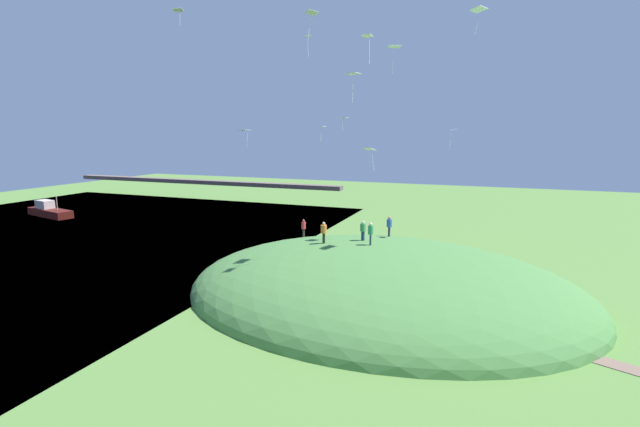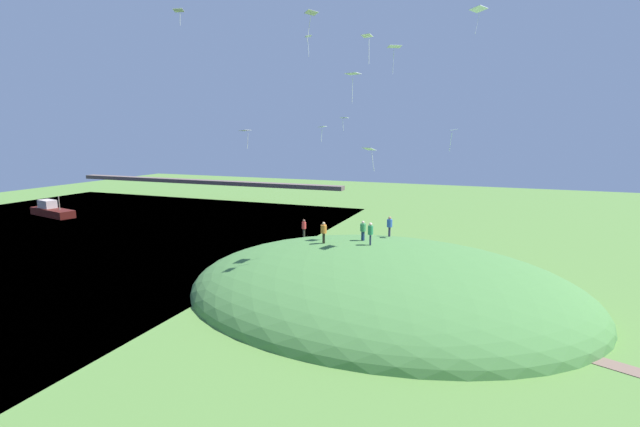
{
  "view_description": "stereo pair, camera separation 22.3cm",
  "coord_description": "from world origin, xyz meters",
  "px_view_note": "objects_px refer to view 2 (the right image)",
  "views": [
    {
      "loc": [
        16.09,
        -30.3,
        12.22
      ],
      "look_at": [
        3.57,
        2.16,
        6.01
      ],
      "focal_mm": 25.41,
      "sensor_mm": 36.0,
      "label": 1
    },
    {
      "loc": [
        16.3,
        -30.22,
        12.22
      ],
      "look_at": [
        3.57,
        2.16,
        6.01
      ],
      "focal_mm": 25.41,
      "sensor_mm": 36.0,
      "label": 2
    }
  ],
  "objects_px": {
    "kite_0": "(308,38)",
    "kite_9": "(453,131)",
    "kite_6": "(344,119)",
    "kite_3": "(478,10)",
    "person_watching_kites": "(363,228)",
    "boat_on_lake": "(52,211)",
    "kite_4": "(353,75)",
    "person_near_shore": "(324,230)",
    "person_on_hilltop": "(390,224)",
    "kite_8": "(245,131)",
    "kite_2": "(367,38)",
    "mooring_post": "(240,272)",
    "kite_10": "(179,11)",
    "kite_5": "(322,128)",
    "kite_11": "(394,48)",
    "kite_1": "(369,150)",
    "person_with_child": "(370,231)",
    "person_walking_path": "(304,226)",
    "kite_7": "(311,14)"
  },
  "relations": [
    {
      "from": "kite_8",
      "to": "kite_11",
      "type": "relative_size",
      "value": 0.76
    },
    {
      "from": "person_watching_kites",
      "to": "person_walking_path",
      "type": "relative_size",
      "value": 0.96
    },
    {
      "from": "boat_on_lake",
      "to": "kite_4",
      "type": "xyz_separation_m",
      "value": [
        51.99,
        -16.57,
        15.32
      ]
    },
    {
      "from": "person_watching_kites",
      "to": "kite_3",
      "type": "distance_m",
      "value": 17.21
    },
    {
      "from": "person_with_child",
      "to": "kite_10",
      "type": "xyz_separation_m",
      "value": [
        -14.19,
        -2.81,
        16.11
      ]
    },
    {
      "from": "kite_8",
      "to": "kite_1",
      "type": "bearing_deg",
      "value": -8.61
    },
    {
      "from": "boat_on_lake",
      "to": "kite_4",
      "type": "relative_size",
      "value": 4.59
    },
    {
      "from": "person_with_child",
      "to": "kite_2",
      "type": "distance_m",
      "value": 13.43
    },
    {
      "from": "kite_2",
      "to": "kite_10",
      "type": "distance_m",
      "value": 14.62
    },
    {
      "from": "kite_11",
      "to": "kite_0",
      "type": "bearing_deg",
      "value": -165.58
    },
    {
      "from": "person_near_shore",
      "to": "kite_3",
      "type": "bearing_deg",
      "value": -118.1
    },
    {
      "from": "person_watching_kites",
      "to": "kite_2",
      "type": "xyz_separation_m",
      "value": [
        1.12,
        -3.69,
        13.39
      ]
    },
    {
      "from": "person_walking_path",
      "to": "person_with_child",
      "type": "bearing_deg",
      "value": -173.81
    },
    {
      "from": "kite_9",
      "to": "mooring_post",
      "type": "bearing_deg",
      "value": -163.63
    },
    {
      "from": "kite_10",
      "to": "kite_8",
      "type": "bearing_deg",
      "value": 80.81
    },
    {
      "from": "mooring_post",
      "to": "kite_7",
      "type": "bearing_deg",
      "value": -21.8
    },
    {
      "from": "kite_1",
      "to": "kite_2",
      "type": "xyz_separation_m",
      "value": [
        1.0,
        -4.71,
        7.34
      ]
    },
    {
      "from": "person_near_shore",
      "to": "kite_10",
      "type": "relative_size",
      "value": 1.39
    },
    {
      "from": "kite_6",
      "to": "person_watching_kites",
      "type": "bearing_deg",
      "value": -60.26
    },
    {
      "from": "kite_1",
      "to": "person_walking_path",
      "type": "bearing_deg",
      "value": 160.85
    },
    {
      "from": "kite_7",
      "to": "kite_10",
      "type": "height_order",
      "value": "kite_10"
    },
    {
      "from": "kite_7",
      "to": "kite_8",
      "type": "distance_m",
      "value": 14.21
    },
    {
      "from": "kite_4",
      "to": "mooring_post",
      "type": "bearing_deg",
      "value": 171.44
    },
    {
      "from": "kite_6",
      "to": "kite_3",
      "type": "bearing_deg",
      "value": -30.57
    },
    {
      "from": "boat_on_lake",
      "to": "person_on_hilltop",
      "type": "distance_m",
      "value": 54.53
    },
    {
      "from": "person_with_child",
      "to": "kite_1",
      "type": "bearing_deg",
      "value": -169.03
    },
    {
      "from": "kite_5",
      "to": "kite_6",
      "type": "xyz_separation_m",
      "value": [
        2.93,
        -2.0,
        0.79
      ]
    },
    {
      "from": "person_watching_kites",
      "to": "kite_11",
      "type": "relative_size",
      "value": 0.7
    },
    {
      "from": "person_near_shore",
      "to": "kite_1",
      "type": "distance_m",
      "value": 7.18
    },
    {
      "from": "person_walking_path",
      "to": "person_on_hilltop",
      "type": "relative_size",
      "value": 0.95
    },
    {
      "from": "kite_6",
      "to": "kite_8",
      "type": "distance_m",
      "value": 9.14
    },
    {
      "from": "person_with_child",
      "to": "mooring_post",
      "type": "height_order",
      "value": "person_with_child"
    },
    {
      "from": "person_watching_kites",
      "to": "kite_6",
      "type": "distance_m",
      "value": 11.77
    },
    {
      "from": "kite_2",
      "to": "mooring_post",
      "type": "bearing_deg",
      "value": 168.28
    },
    {
      "from": "person_with_child",
      "to": "kite_6",
      "type": "bearing_deg",
      "value": -158.08
    },
    {
      "from": "person_watching_kites",
      "to": "kite_4",
      "type": "bearing_deg",
      "value": -60.14
    },
    {
      "from": "kite_3",
      "to": "kite_11",
      "type": "distance_m",
      "value": 8.58
    },
    {
      "from": "kite_6",
      "to": "kite_10",
      "type": "distance_m",
      "value": 16.35
    },
    {
      "from": "kite_3",
      "to": "mooring_post",
      "type": "xyz_separation_m",
      "value": [
        -18.11,
        -1.34,
        -19.76
      ]
    },
    {
      "from": "kite_4",
      "to": "mooring_post",
      "type": "distance_m",
      "value": 18.78
    },
    {
      "from": "person_walking_path",
      "to": "kite_7",
      "type": "distance_m",
      "value": 18.22
    },
    {
      "from": "boat_on_lake",
      "to": "person_with_child",
      "type": "relative_size",
      "value": 5.4
    },
    {
      "from": "kite_8",
      "to": "kite_10",
      "type": "height_order",
      "value": "kite_10"
    },
    {
      "from": "kite_0",
      "to": "kite_6",
      "type": "xyz_separation_m",
      "value": [
        2.1,
        3.44,
        -6.59
      ]
    },
    {
      "from": "kite_6",
      "to": "person_on_hilltop",
      "type": "bearing_deg",
      "value": -33.19
    },
    {
      "from": "kite_0",
      "to": "kite_9",
      "type": "xyz_separation_m",
      "value": [
        12.17,
        0.11,
        -7.78
      ]
    },
    {
      "from": "person_on_hilltop",
      "to": "kite_0",
      "type": "distance_m",
      "value": 17.14
    },
    {
      "from": "kite_5",
      "to": "person_on_hilltop",
      "type": "bearing_deg",
      "value": -33.58
    },
    {
      "from": "person_on_hilltop",
      "to": "kite_8",
      "type": "bearing_deg",
      "value": -86.51
    },
    {
      "from": "person_with_child",
      "to": "kite_9",
      "type": "distance_m",
      "value": 10.24
    }
  ]
}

